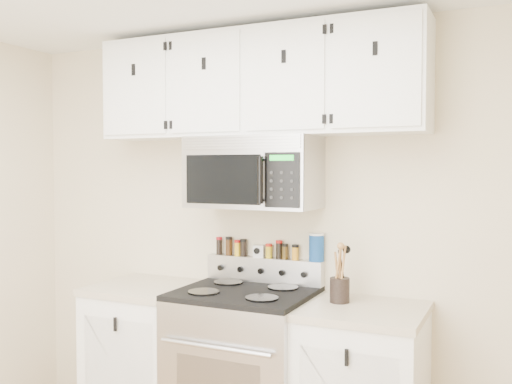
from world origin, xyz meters
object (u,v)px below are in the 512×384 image
(microwave, at_px, (254,172))
(utensil_crock, at_px, (340,288))
(salt_canister, at_px, (317,247))
(range, at_px, (244,370))

(microwave, distance_m, utensil_crock, 0.83)
(microwave, bearing_deg, salt_canister, 24.61)
(range, height_order, utensil_crock, utensil_crock)
(range, distance_m, utensil_crock, 0.75)
(range, bearing_deg, microwave, 89.77)
(range, xyz_separation_m, utensil_crock, (0.54, 0.07, 0.51))
(range, bearing_deg, utensil_crock, 7.59)
(range, distance_m, salt_canister, 0.83)
(utensil_crock, relative_size, salt_canister, 1.88)
(utensil_crock, height_order, salt_canister, salt_canister)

